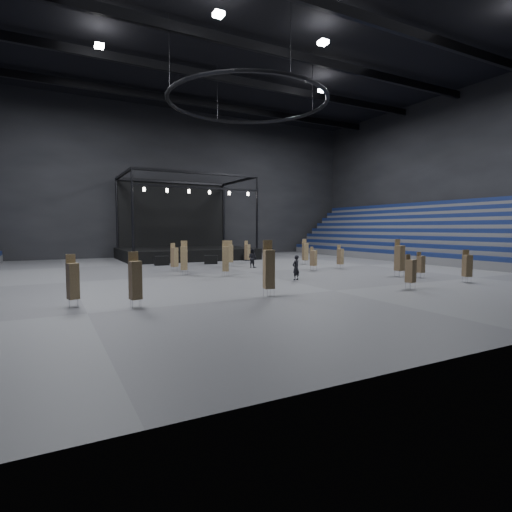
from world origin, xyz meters
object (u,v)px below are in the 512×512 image
chair_stack_2 (421,264)px  chair_stack_5 (230,253)px  stage (184,246)px  flight_case_mid (211,260)px  chair_stack_13 (410,270)px  man_center (296,268)px  chair_stack_6 (135,279)px  chair_stack_11 (399,257)px  chair_stack_8 (467,265)px  chair_stack_9 (73,280)px  flight_case_left (162,261)px  crew_member (253,258)px  chair_stack_10 (269,268)px  chair_stack_12 (313,258)px  flight_case_right (249,257)px  chair_stack_4 (340,256)px  chair_stack_14 (174,257)px  chair_stack_3 (225,258)px  chair_stack_0 (184,258)px  chair_stack_1 (305,251)px  chair_stack_7 (247,252)px

chair_stack_2 → chair_stack_5: 15.85m
stage → flight_case_mid: bearing=-89.5°
chair_stack_13 → man_center: 7.23m
chair_stack_6 → man_center: size_ratio=1.48×
chair_stack_11 → man_center: 7.72m
flight_case_mid → chair_stack_8: size_ratio=0.60×
chair_stack_8 → chair_stack_9: bearing=-167.9°
flight_case_left → man_center: bearing=-70.3°
flight_case_mid → crew_member: size_ratio=0.75×
chair_stack_10 → crew_member: 14.76m
flight_case_left → chair_stack_12: size_ratio=0.67×
chair_stack_11 → flight_case_right: bearing=95.6°
chair_stack_2 → chair_stack_12: 8.35m
chair_stack_11 → crew_member: size_ratio=1.60×
chair_stack_4 → chair_stack_13: chair_stack_4 is taller
chair_stack_9 → chair_stack_13: size_ratio=1.17×
chair_stack_6 → chair_stack_14: chair_stack_6 is taller
chair_stack_11 → chair_stack_8: bearing=-74.4°
flight_case_left → chair_stack_2: chair_stack_2 is taller
chair_stack_6 → chair_stack_14: bearing=57.0°
chair_stack_5 → crew_member: bearing=-37.6°
chair_stack_3 → stage: bearing=104.3°
flight_case_mid → chair_stack_5: chair_stack_5 is taller
flight_case_left → chair_stack_9: bearing=-115.6°
flight_case_mid → chair_stack_0: bearing=-123.5°
chair_stack_0 → chair_stack_9: bearing=-109.4°
chair_stack_3 → chair_stack_9: 12.43m
chair_stack_1 → chair_stack_5: (-7.36, 1.06, -0.01)m
chair_stack_13 → man_center: size_ratio=1.19×
chair_stack_7 → chair_stack_10: chair_stack_10 is taller
chair_stack_14 → flight_case_mid: bearing=19.5°
chair_stack_9 → chair_stack_4: bearing=1.8°
stage → chair_stack_1: bearing=-57.6°
chair_stack_0 → flight_case_left: bearing=107.7°
chair_stack_0 → chair_stack_14: bearing=108.7°
flight_case_mid → chair_stack_7: (3.50, -0.80, 0.72)m
flight_case_right → chair_stack_0: chair_stack_0 is taller
chair_stack_9 → crew_member: 19.02m
chair_stack_12 → chair_stack_8: bearing=-92.1°
flight_case_left → flight_case_right: 9.73m
stage → chair_stack_10: size_ratio=4.94×
chair_stack_6 → chair_stack_12: 18.34m
flight_case_right → chair_stack_1: (2.79, -6.46, 0.85)m
flight_case_right → chair_stack_12: size_ratio=0.59×
chair_stack_1 → crew_member: chair_stack_1 is taller
stage → man_center: size_ratio=8.52×
chair_stack_12 → chair_stack_1: bearing=38.2°
stage → chair_stack_8: size_ratio=6.76×
chair_stack_12 → crew_member: (-3.43, 4.20, -0.20)m
chair_stack_10 → chair_stack_13: bearing=1.0°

